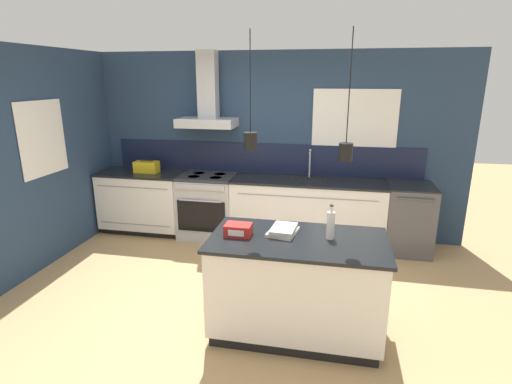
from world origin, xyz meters
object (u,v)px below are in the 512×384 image
object	(u,v)px
oven_range	(208,206)
red_supply_box	(238,230)
book_stack	(283,230)
yellow_toolbox	(147,167)
bottle_on_island	(331,225)
dishwasher	(408,218)

from	to	relation	value
oven_range	red_supply_box	xyz separation A→B (m)	(0.97, -2.08, 0.51)
book_stack	red_supply_box	xyz separation A→B (m)	(-0.38, -0.11, 0.02)
book_stack	yellow_toolbox	xyz separation A→B (m)	(-2.27, 1.97, 0.05)
bottle_on_island	red_supply_box	world-z (taller)	bottle_on_island
red_supply_box	yellow_toolbox	bearing A→B (deg)	132.19
bottle_on_island	red_supply_box	bearing A→B (deg)	-174.01
bottle_on_island	book_stack	bearing A→B (deg)	175.96
yellow_toolbox	bottle_on_island	bearing A→B (deg)	-36.72
book_stack	yellow_toolbox	world-z (taller)	yellow_toolbox
yellow_toolbox	book_stack	bearing A→B (deg)	-40.95
dishwasher	book_stack	xyz separation A→B (m)	(-1.40, -1.97, 0.49)
oven_range	yellow_toolbox	distance (m)	1.06
book_stack	dishwasher	bearing A→B (deg)	54.51
book_stack	yellow_toolbox	size ratio (longest dim) A/B	0.96
dishwasher	bottle_on_island	distance (m)	2.31
oven_range	dishwasher	world-z (taller)	same
bottle_on_island	book_stack	size ratio (longest dim) A/B	0.93
dishwasher	yellow_toolbox	xyz separation A→B (m)	(-3.67, 0.00, 0.54)
oven_range	red_supply_box	size ratio (longest dim) A/B	3.95
dishwasher	bottle_on_island	size ratio (longest dim) A/B	2.99
dishwasher	book_stack	world-z (taller)	book_stack
book_stack	red_supply_box	distance (m)	0.40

